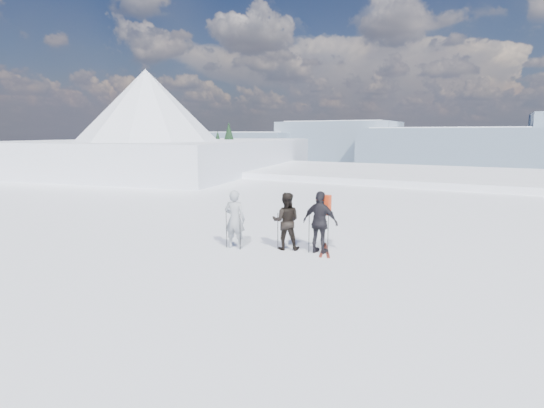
% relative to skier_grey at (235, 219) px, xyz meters
% --- Properties ---
extents(lake_basin, '(820.00, 820.00, 71.62)m').
position_rel_skier_grey_xyz_m(lake_basin, '(3.56, 26.49, -7.47)').
color(lake_basin, white).
rests_on(lake_basin, ground).
extents(far_mountain_range, '(770.00, 110.00, 53.00)m').
position_rel_skier_grey_xyz_m(far_mountain_range, '(33.16, 451.28, -8.16)').
color(far_mountain_range, slate).
rests_on(far_mountain_range, ground).
extents(near_ridge, '(31.37, 35.68, 25.62)m').
position_rel_skier_grey_xyz_m(near_ridge, '(-23.00, 25.84, -4.45)').
color(near_ridge, white).
rests_on(near_ridge, ground).
extents(skier_grey, '(0.77, 0.57, 1.94)m').
position_rel_skier_grey_xyz_m(skier_grey, '(0.00, 0.00, 0.00)').
color(skier_grey, gray).
rests_on(skier_grey, ground).
extents(skier_dark, '(1.11, 1.00, 1.88)m').
position_rel_skier_grey_xyz_m(skier_dark, '(1.56, 0.66, -0.03)').
color(skier_dark, black).
rests_on(skier_dark, ground).
extents(skier_pack, '(1.19, 0.54, 1.99)m').
position_rel_skier_grey_xyz_m(skier_pack, '(2.71, 0.75, 0.02)').
color(skier_pack, black).
rests_on(skier_pack, ground).
extents(backpack, '(0.44, 0.26, 0.62)m').
position_rel_skier_grey_xyz_m(backpack, '(2.72, 1.00, 1.33)').
color(backpack, red).
rests_on(backpack, skier_pack).
extents(ski_poles, '(3.31, 0.81, 1.25)m').
position_rel_skier_grey_xyz_m(ski_poles, '(1.42, 0.39, -0.37)').
color(ski_poles, black).
rests_on(ski_poles, ground).
extents(skis_loose, '(0.81, 1.66, 0.03)m').
position_rel_skier_grey_xyz_m(skis_loose, '(2.75, 1.11, -0.96)').
color(skis_loose, black).
rests_on(skis_loose, ground).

